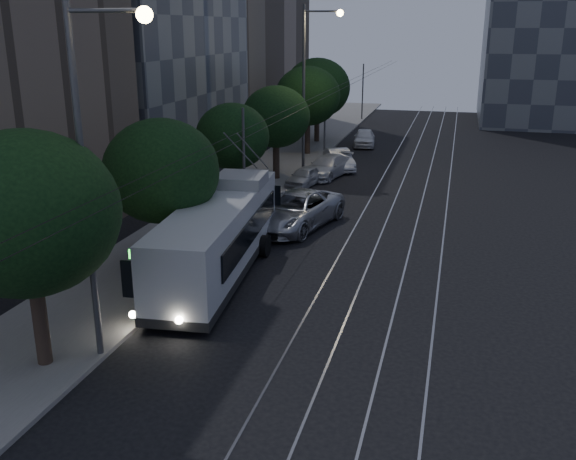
% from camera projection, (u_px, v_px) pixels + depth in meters
% --- Properties ---
extents(ground, '(120.00, 120.00, 0.00)m').
position_uv_depth(ground, '(297.00, 316.00, 22.74)').
color(ground, black).
rests_on(ground, ground).
extents(sidewalk, '(5.00, 90.00, 0.15)m').
position_uv_depth(sidewalk, '(262.00, 179.00, 42.97)').
color(sidewalk, slate).
rests_on(sidewalk, ground).
extents(tram_rails, '(4.52, 90.00, 0.02)m').
position_uv_depth(tram_rails, '(413.00, 189.00, 40.54)').
color(tram_rails, '#92929A').
rests_on(tram_rails, ground).
extents(overhead_wires, '(2.23, 90.00, 6.00)m').
position_uv_depth(overhead_wires, '(298.00, 129.00, 41.32)').
color(overhead_wires, black).
rests_on(overhead_wires, ground).
extents(trolleybus, '(3.60, 12.15, 5.63)m').
position_uv_depth(trolleybus, '(220.00, 235.00, 26.25)').
color(trolleybus, silver).
rests_on(trolleybus, ground).
extents(pickup_silver, '(4.53, 7.10, 1.82)m').
position_uv_depth(pickup_silver, '(295.00, 210.00, 32.55)').
color(pickup_silver, '#B4B5BC').
rests_on(pickup_silver, ground).
extents(car_white_a, '(2.10, 3.84, 1.24)m').
position_uv_depth(car_white_a, '(304.00, 177.00, 41.10)').
color(car_white_a, '#B6B7BB').
rests_on(car_white_a, ground).
extents(car_white_b, '(3.15, 5.31, 1.44)m').
position_uv_depth(car_white_b, '(328.00, 166.00, 43.58)').
color(car_white_b, silver).
rests_on(car_white_b, ground).
extents(car_white_c, '(3.14, 4.62, 1.44)m').
position_uv_depth(car_white_c, '(339.00, 160.00, 45.83)').
color(car_white_c, silver).
rests_on(car_white_c, ground).
extents(car_white_d, '(2.22, 4.47, 1.46)m').
position_uv_depth(car_white_d, '(364.00, 138.00, 54.75)').
color(car_white_d, silver).
rests_on(car_white_d, ground).
extents(tree_0, '(5.24, 5.24, 7.19)m').
position_uv_depth(tree_0, '(27.00, 214.00, 17.94)').
color(tree_0, '#31251B').
rests_on(tree_0, ground).
extents(tree_1, '(4.73, 4.73, 6.36)m').
position_uv_depth(tree_1, '(161.00, 171.00, 25.97)').
color(tree_1, '#31251B').
rests_on(tree_1, ground).
extents(tree_2, '(3.91, 3.91, 6.03)m').
position_uv_depth(tree_2, '(232.00, 137.00, 33.84)').
color(tree_2, '#31251B').
rests_on(tree_2, ground).
extents(tree_3, '(4.44, 4.44, 6.22)m').
position_uv_depth(tree_3, '(276.00, 117.00, 41.57)').
color(tree_3, '#31251B').
rests_on(tree_3, ground).
extents(tree_4, '(5.08, 5.08, 6.94)m').
position_uv_depth(tree_4, '(308.00, 96.00, 49.73)').
color(tree_4, '#31251B').
rests_on(tree_4, ground).
extents(tree_5, '(5.65, 5.65, 7.29)m').
position_uv_depth(tree_5, '(317.00, 88.00, 55.12)').
color(tree_5, '#31251B').
rests_on(tree_5, ground).
extents(streetlamp_near, '(2.55, 0.44, 10.64)m').
position_uv_depth(streetlamp_near, '(95.00, 156.00, 17.92)').
color(streetlamp_near, '#555557').
rests_on(streetlamp_near, ground).
extents(streetlamp_far, '(2.67, 0.44, 11.18)m').
position_uv_depth(streetlamp_far, '(310.00, 76.00, 42.45)').
color(streetlamp_far, '#555557').
rests_on(streetlamp_far, ground).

